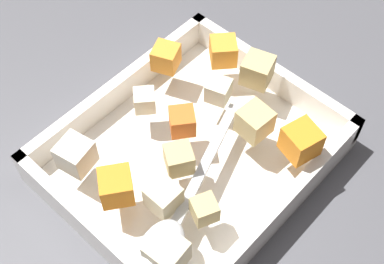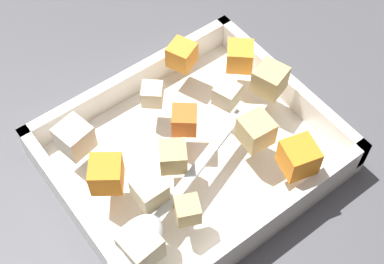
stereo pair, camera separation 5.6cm
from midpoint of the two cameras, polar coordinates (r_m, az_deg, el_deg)
ground_plane at (r=0.62m, az=2.82°, el=-1.73°), size 4.00×4.00×0.00m
baking_dish at (r=0.59m, az=2.68°, el=-2.64°), size 0.28×0.24×0.05m
carrot_chunk_back_center at (r=0.62m, az=7.56°, el=7.61°), size 0.04×0.04×0.03m
carrot_chunk_far_left at (r=0.56m, az=2.14°, el=0.93°), size 0.04×0.04×0.03m
carrot_chunk_center at (r=0.52m, az=-5.89°, el=-4.59°), size 0.04×0.04×0.03m
carrot_chunk_under_handle at (r=0.62m, az=1.53°, el=7.82°), size 0.04×0.04×0.03m
carrot_chunk_corner_sw at (r=0.55m, az=13.87°, el=-2.77°), size 0.04×0.04×0.03m
potato_chunk_heap_top at (r=0.58m, az=6.47°, el=3.57°), size 0.03×0.03×0.02m
potato_chunk_near_right at (r=0.56m, az=9.48°, el=-0.09°), size 0.03×0.03×0.03m
potato_chunk_corner_nw at (r=0.51m, az=2.69°, el=-8.33°), size 0.03×0.03×0.02m
potato_chunk_mid_left at (r=0.49m, az=-2.02°, el=-12.08°), size 0.03×0.03×0.03m
potato_chunk_heap_side at (r=0.51m, az=-1.31°, el=-6.42°), size 0.03×0.03×0.03m
potato_chunk_near_left at (r=0.58m, az=-1.42°, el=3.74°), size 0.03×0.03×0.02m
potato_chunk_corner_se at (r=0.60m, az=10.72°, el=5.15°), size 0.04×0.04×0.03m
potato_chunk_far_right at (r=0.53m, az=0.99°, el=-2.79°), size 0.04×0.04×0.03m
parsnip_chunk_near_spoon at (r=0.55m, az=-9.30°, el=-0.79°), size 0.04×0.04×0.03m
serving_spoon at (r=0.50m, az=-1.74°, el=-10.59°), size 0.21×0.09×0.02m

